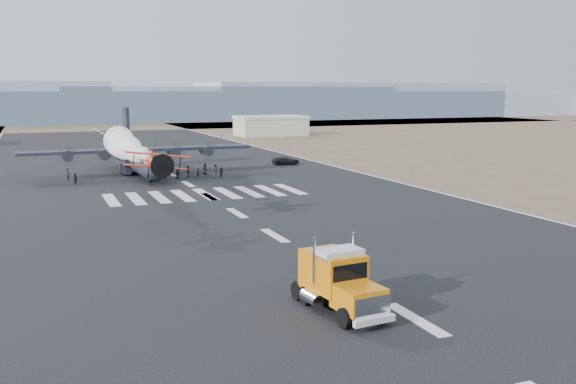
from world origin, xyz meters
TOP-DOWN VIEW (x-y plane):
  - ground at (0.00, 0.00)m, footprint 500.00×500.00m
  - scrub_far at (0.00, 230.00)m, footprint 500.00×80.00m
  - runway_markings at (0.00, 60.00)m, footprint 60.00×260.00m
  - ridge_seg_d at (0.00, 260.00)m, footprint 150.00×50.00m
  - ridge_seg_e at (65.00, 260.00)m, footprint 150.00×50.00m
  - ridge_seg_f at (130.00, 260.00)m, footprint 150.00×50.00m
  - ridge_seg_g at (195.00, 260.00)m, footprint 150.00×50.00m
  - hangar_right at (46.00, 150.00)m, footprint 20.50×12.50m
  - semi_truck at (-3.63, 3.23)m, footprint 3.62×8.89m
  - aerobatic_biplane at (-9.10, 34.03)m, footprint 6.68×5.98m
  - smoke_trail at (-9.56, 55.67)m, footprint 4.21×25.79m
  - transport_aircraft at (-4.99, 74.37)m, footprint 36.61×30.18m
  - support_vehicle at (22.44, 78.01)m, footprint 5.08×2.37m
  - crew_a at (-15.99, 70.08)m, footprint 0.70×0.79m
  - crew_b at (6.35, 64.41)m, footprint 0.84×0.56m
  - crew_c at (6.33, 68.05)m, footprint 0.89×1.31m
  - crew_d at (1.72, 67.40)m, footprint 0.64×1.12m
  - crew_e at (5.05, 69.81)m, footprint 1.05×0.88m
  - crew_f at (-0.14, 66.27)m, footprint 1.27×1.58m
  - crew_g at (3.13, 66.56)m, footprint 0.71×0.74m
  - crew_h at (-15.23, 65.75)m, footprint 0.90×0.87m

SIDE VIEW (x-z plane):
  - ground at x=0.00m, z-range 0.00..0.00m
  - scrub_far at x=0.00m, z-range 0.00..0.00m
  - runway_markings at x=0.00m, z-range 0.00..0.01m
  - support_vehicle at x=22.44m, z-range 0.00..1.41m
  - crew_g at x=3.13m, z-range 0.00..1.56m
  - crew_h at x=-15.23m, z-range 0.00..1.59m
  - crew_b at x=6.35m, z-range 0.00..1.66m
  - crew_f at x=-0.14m, z-range 0.00..1.68m
  - crew_e at x=5.05m, z-range 0.00..1.84m
  - crew_d at x=1.72m, z-range 0.00..1.85m
  - crew_c at x=6.33m, z-range 0.00..1.86m
  - crew_a at x=-15.99m, z-range 0.00..1.88m
  - semi_truck at x=-3.63m, z-range -0.03..3.90m
  - transport_aircraft at x=-4.99m, z-range -2.57..8.03m
  - hangar_right at x=46.00m, z-range 0.06..5.96m
  - aerobatic_biplane at x=-9.10m, z-range 4.78..7.70m
  - smoke_trail at x=-9.56m, z-range 4.30..8.51m
  - ridge_seg_d at x=0.00m, z-range 0.00..13.00m
  - ridge_seg_g at x=195.00m, z-range 0.00..13.00m
  - ridge_seg_e at x=65.00m, z-range 0.00..15.00m
  - ridge_seg_f at x=130.00m, z-range 0.00..17.00m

